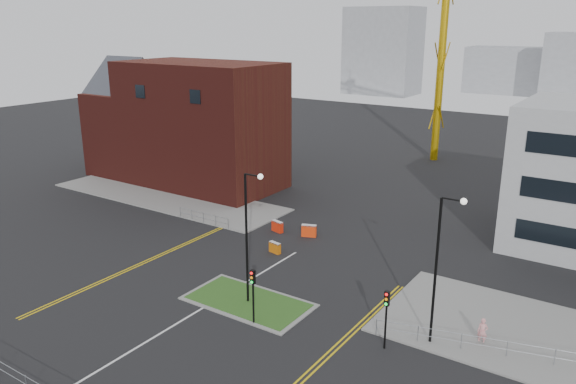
% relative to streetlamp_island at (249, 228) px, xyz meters
% --- Properties ---
extents(ground, '(200.00, 200.00, 0.00)m').
position_rel_streetlamp_island_xyz_m(ground, '(-2.22, -8.00, -5.41)').
color(ground, black).
rests_on(ground, ground).
extents(pavement_left, '(28.00, 8.00, 0.12)m').
position_rel_streetlamp_island_xyz_m(pavement_left, '(-22.22, 14.00, -5.35)').
color(pavement_left, slate).
rests_on(pavement_left, ground).
extents(island_kerb, '(8.60, 4.60, 0.08)m').
position_rel_streetlamp_island_xyz_m(island_kerb, '(-0.22, 0.00, -5.37)').
color(island_kerb, slate).
rests_on(island_kerb, ground).
extents(grass_island, '(8.00, 4.00, 0.12)m').
position_rel_streetlamp_island_xyz_m(grass_island, '(-0.22, 0.00, -5.35)').
color(grass_island, '#28501A').
rests_on(grass_island, ground).
extents(brick_building, '(24.20, 10.07, 14.24)m').
position_rel_streetlamp_island_xyz_m(brick_building, '(-25.19, 20.00, 1.44)').
color(brick_building, '#4A1712').
rests_on(brick_building, ground).
extents(streetlamp_island, '(1.46, 0.36, 9.18)m').
position_rel_streetlamp_island_xyz_m(streetlamp_island, '(0.00, 0.00, 0.00)').
color(streetlamp_island, black).
rests_on(streetlamp_island, ground).
extents(streetlamp_right_near, '(1.46, 0.36, 9.18)m').
position_rel_streetlamp_island_xyz_m(streetlamp_right_near, '(12.00, 2.00, 0.00)').
color(streetlamp_right_near, black).
rests_on(streetlamp_right_near, ground).
extents(traffic_light_island, '(0.28, 0.33, 3.65)m').
position_rel_streetlamp_island_xyz_m(traffic_light_island, '(1.78, -2.02, -2.85)').
color(traffic_light_island, black).
rests_on(traffic_light_island, ground).
extents(traffic_light_right, '(0.28, 0.33, 3.65)m').
position_rel_streetlamp_island_xyz_m(traffic_light_right, '(9.78, -0.02, -2.85)').
color(traffic_light_right, black).
rests_on(traffic_light_right, ground).
extents(railing_left, '(6.05, 0.05, 1.10)m').
position_rel_streetlamp_island_xyz_m(railing_left, '(-13.22, 10.00, -4.67)').
color(railing_left, gray).
rests_on(railing_left, ground).
extents(railing_right, '(19.05, 5.05, 1.10)m').
position_rel_streetlamp_island_xyz_m(railing_right, '(18.28, 3.50, -4.63)').
color(railing_right, gray).
rests_on(railing_right, ground).
extents(centre_line, '(0.15, 30.00, 0.01)m').
position_rel_streetlamp_island_xyz_m(centre_line, '(-2.22, -6.00, -5.41)').
color(centre_line, silver).
rests_on(centre_line, ground).
extents(yellow_left_a, '(0.12, 24.00, 0.01)m').
position_rel_streetlamp_island_xyz_m(yellow_left_a, '(-11.22, 2.00, -5.41)').
color(yellow_left_a, gold).
rests_on(yellow_left_a, ground).
extents(yellow_left_b, '(0.12, 24.00, 0.01)m').
position_rel_streetlamp_island_xyz_m(yellow_left_b, '(-10.92, 2.00, -5.41)').
color(yellow_left_b, gold).
rests_on(yellow_left_b, ground).
extents(yellow_right_a, '(0.12, 20.00, 0.01)m').
position_rel_streetlamp_island_xyz_m(yellow_right_a, '(7.28, -2.00, -5.41)').
color(yellow_right_a, gold).
rests_on(yellow_right_a, ground).
extents(yellow_right_b, '(0.12, 20.00, 0.01)m').
position_rel_streetlamp_island_xyz_m(yellow_right_b, '(7.58, -2.00, -5.41)').
color(yellow_right_b, gold).
rests_on(yellow_right_b, ground).
extents(skyline_a, '(18.00, 12.00, 22.00)m').
position_rel_streetlamp_island_xyz_m(skyline_a, '(-42.22, 112.00, 5.59)').
color(skyline_a, gray).
rests_on(skyline_a, ground).
extents(skyline_d, '(30.00, 12.00, 12.00)m').
position_rel_streetlamp_island_xyz_m(skyline_d, '(-10.22, 132.00, 0.59)').
color(skyline_d, gray).
rests_on(skyline_d, ground).
extents(pedestrian, '(0.63, 0.45, 1.63)m').
position_rel_streetlamp_island_xyz_m(pedestrian, '(14.33, 3.61, -4.60)').
color(pedestrian, pink).
rests_on(pedestrian, ground).
extents(barrier_left, '(1.13, 0.56, 0.91)m').
position_rel_streetlamp_island_xyz_m(barrier_left, '(-3.62, 8.00, -4.92)').
color(barrier_left, '#C55E0A').
rests_on(barrier_left, ground).
extents(barrier_mid, '(1.26, 0.69, 1.00)m').
position_rel_streetlamp_island_xyz_m(barrier_mid, '(-6.22, 12.09, -4.87)').
color(barrier_mid, red).
rests_on(barrier_mid, ground).
extents(barrier_right, '(1.36, 0.87, 1.09)m').
position_rel_streetlamp_island_xyz_m(barrier_right, '(-3.22, 12.66, -4.82)').
color(barrier_right, red).
rests_on(barrier_right, ground).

